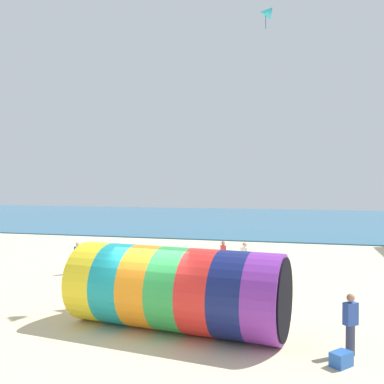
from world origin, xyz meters
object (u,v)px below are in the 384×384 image
kite_handler (350,324)px  kite_cyan_delta (266,13)px  bystander_far_left (78,258)px  bystander_near_water (223,256)px  bystander_mid_beach (245,260)px  giant_inflatable_tube (177,289)px  cooler_box (341,359)px

kite_handler → kite_cyan_delta: bearing=112.8°
kite_handler → bystander_far_left: size_ratio=1.03×
kite_handler → bystander_near_water: 10.98m
kite_cyan_delta → bystander_near_water: size_ratio=0.62×
bystander_mid_beach → kite_cyan_delta: bearing=-56.5°
bystander_mid_beach → bystander_far_left: size_ratio=1.10×
giant_inflatable_tube → bystander_mid_beach: size_ratio=4.02×
bystander_near_water → bystander_far_left: (-6.90, -2.44, 0.02)m
kite_cyan_delta → cooler_box: (2.48, -7.41, -11.54)m
kite_handler → bystander_far_left: kite_handler is taller
bystander_far_left → cooler_box: (11.75, -8.07, -0.62)m
bystander_mid_beach → cooler_box: bearing=-68.5°
giant_inflatable_tube → bystander_near_water: size_ratio=4.50×
kite_cyan_delta → cooler_box: size_ratio=1.84×
kite_cyan_delta → bystander_near_water: (-2.37, 3.10, -10.95)m
bystander_mid_beach → cooler_box: (3.55, -9.02, -0.71)m
giant_inflatable_tube → bystander_far_left: bearing=137.1°
kite_handler → kite_cyan_delta: (-2.78, 6.61, 10.90)m
kite_cyan_delta → giant_inflatable_tube: bearing=-110.3°
kite_handler → bystander_near_water: (-5.14, 9.70, -0.05)m
bystander_near_water → bystander_mid_beach: bystander_mid_beach is taller
kite_cyan_delta → bystander_far_left: bearing=175.9°
bystander_mid_beach → bystander_far_left: bearing=-173.3°
kite_cyan_delta → cooler_box: bearing=-71.5°
giant_inflatable_tube → cooler_box: 5.03m
cooler_box → kite_handler: bearing=69.9°
bystander_far_left → giant_inflatable_tube: bearing=-42.9°
kite_cyan_delta → cooler_box: 13.94m
kite_handler → bystander_far_left: (-12.05, 7.26, -0.03)m
giant_inflatable_tube → bystander_near_water: giant_inflatable_tube is taller
kite_cyan_delta → bystander_mid_beach: 11.01m
bystander_near_water → kite_handler: bearing=-62.1°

